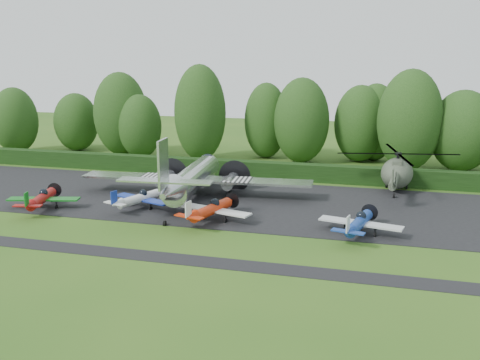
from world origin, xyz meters
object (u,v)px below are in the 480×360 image
(transport_plane, at_px, (192,178))
(light_plane_white, at_px, (139,198))
(light_plane_blue, at_px, (359,223))
(helicopter, at_px, (397,170))
(light_plane_orange, at_px, (211,209))
(light_plane_red, at_px, (42,199))

(transport_plane, bearing_deg, light_plane_white, -123.68)
(light_plane_white, distance_m, light_plane_blue, 20.88)
(light_plane_white, xyz_separation_m, light_plane_blue, (20.72, -2.61, 0.07))
(transport_plane, bearing_deg, helicopter, 28.00)
(light_plane_orange, bearing_deg, helicopter, 28.77)
(light_plane_blue, height_order, helicopter, helicopter)
(transport_plane, relative_size, light_plane_white, 3.60)
(light_plane_red, bearing_deg, light_plane_blue, 13.67)
(light_plane_white, relative_size, light_plane_orange, 0.91)
(light_plane_blue, distance_m, helicopter, 16.57)
(light_plane_red, xyz_separation_m, light_plane_orange, (16.79, 0.53, 0.04))
(transport_plane, distance_m, light_plane_orange, 8.06)
(light_plane_orange, bearing_deg, light_plane_white, 149.71)
(light_plane_blue, bearing_deg, light_plane_orange, 165.18)
(light_plane_orange, relative_size, light_plane_blue, 1.03)
(light_plane_orange, xyz_separation_m, light_plane_blue, (12.81, -0.53, -0.03))
(light_plane_white, bearing_deg, light_plane_blue, -27.17)
(light_plane_white, distance_m, helicopter, 27.60)
(light_plane_red, xyz_separation_m, light_plane_white, (8.88, 2.61, -0.06))
(light_plane_red, distance_m, light_plane_white, 9.26)
(light_plane_blue, bearing_deg, transport_plane, 144.43)
(light_plane_red, bearing_deg, helicopter, 39.92)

